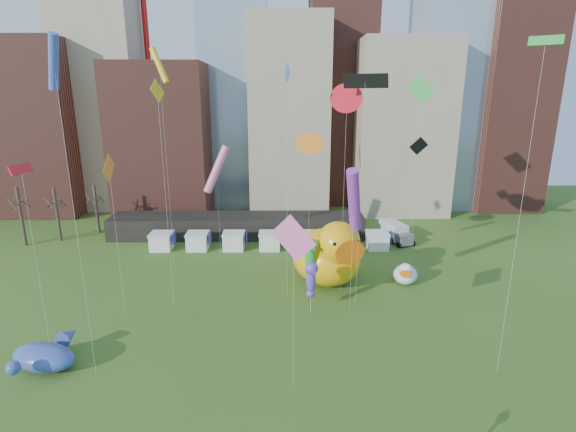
{
  "coord_description": "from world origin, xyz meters",
  "views": [
    {
      "loc": [
        2.87,
        -21.06,
        20.51
      ],
      "look_at": [
        3.23,
        9.77,
        12.0
      ],
      "focal_mm": 27.0,
      "sensor_mm": 36.0,
      "label": 1
    }
  ],
  "objects_px": {
    "whale_inflatable": "(45,355)",
    "box_truck": "(395,232)",
    "small_duck": "(405,274)",
    "seahorse_purple": "(311,277)",
    "big_duck": "(329,254)",
    "seahorse_green": "(310,254)"
  },
  "relations": [
    {
      "from": "whale_inflatable",
      "to": "big_duck",
      "type": "bearing_deg",
      "value": 48.2
    },
    {
      "from": "big_duck",
      "to": "seahorse_purple",
      "type": "height_order",
      "value": "big_duck"
    },
    {
      "from": "big_duck",
      "to": "seahorse_purple",
      "type": "distance_m",
      "value": 7.23
    },
    {
      "from": "big_duck",
      "to": "seahorse_green",
      "type": "height_order",
      "value": "big_duck"
    },
    {
      "from": "small_duck",
      "to": "whale_inflatable",
      "type": "relative_size",
      "value": 0.59
    },
    {
      "from": "box_truck",
      "to": "small_duck",
      "type": "bearing_deg",
      "value": -116.68
    },
    {
      "from": "whale_inflatable",
      "to": "box_truck",
      "type": "bearing_deg",
      "value": 56.42
    },
    {
      "from": "whale_inflatable",
      "to": "box_truck",
      "type": "height_order",
      "value": "box_truck"
    },
    {
      "from": "big_duck",
      "to": "box_truck",
      "type": "xyz_separation_m",
      "value": [
        11.41,
        15.35,
        -2.29
      ]
    },
    {
      "from": "seahorse_green",
      "to": "box_truck",
      "type": "distance_m",
      "value": 23.29
    },
    {
      "from": "seahorse_green",
      "to": "box_truck",
      "type": "xyz_separation_m",
      "value": [
        13.68,
        18.53,
        -3.47
      ]
    },
    {
      "from": "seahorse_purple",
      "to": "box_truck",
      "type": "distance_m",
      "value": 26.23
    },
    {
      "from": "seahorse_purple",
      "to": "big_duck",
      "type": "bearing_deg",
      "value": 57.83
    },
    {
      "from": "seahorse_purple",
      "to": "whale_inflatable",
      "type": "distance_m",
      "value": 23.04
    },
    {
      "from": "seahorse_green",
      "to": "whale_inflatable",
      "type": "relative_size",
      "value": 0.97
    },
    {
      "from": "seahorse_purple",
      "to": "whale_inflatable",
      "type": "relative_size",
      "value": 0.8
    },
    {
      "from": "seahorse_green",
      "to": "box_truck",
      "type": "height_order",
      "value": "seahorse_green"
    },
    {
      "from": "seahorse_green",
      "to": "seahorse_purple",
      "type": "bearing_deg",
      "value": -101.44
    },
    {
      "from": "big_duck",
      "to": "whale_inflatable",
      "type": "relative_size",
      "value": 1.68
    },
    {
      "from": "big_duck",
      "to": "small_duck",
      "type": "height_order",
      "value": "big_duck"
    },
    {
      "from": "small_duck",
      "to": "seahorse_purple",
      "type": "xyz_separation_m",
      "value": [
        -11.11,
        -6.76,
        2.57
      ]
    },
    {
      "from": "small_duck",
      "to": "whale_inflatable",
      "type": "height_order",
      "value": "small_duck"
    }
  ]
}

